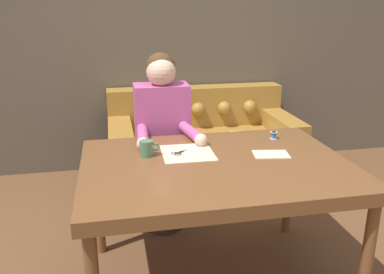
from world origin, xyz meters
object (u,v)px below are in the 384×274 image
at_px(person, 163,146).
at_px(thread_spool, 274,135).
at_px(dining_table, 216,174).
at_px(scissors, 181,152).
at_px(couch, 201,148).
at_px(mug, 147,148).

distance_m(person, thread_spool, 0.77).
height_order(dining_table, scissors, scissors).
height_order(dining_table, thread_spool, thread_spool).
relative_size(person, thread_spool, 28.51).
relative_size(dining_table, couch, 0.85).
xyz_separation_m(couch, mug, (-0.62, -1.36, 0.52)).
distance_m(dining_table, thread_spool, 0.57).
bearing_deg(dining_table, mug, 154.53).
bearing_deg(person, scissors, -85.42).
bearing_deg(scissors, thread_spool, 12.47).
distance_m(couch, scissors, 1.49).
xyz_separation_m(person, scissors, (0.04, -0.51, 0.13)).
bearing_deg(thread_spool, dining_table, -145.09).
relative_size(person, mug, 11.35).
bearing_deg(couch, dining_table, -99.92).
xyz_separation_m(dining_table, couch, (0.27, 1.53, -0.40)).
distance_m(dining_table, person, 0.72).
height_order(mug, thread_spool, mug).
xyz_separation_m(dining_table, thread_spool, (0.46, 0.32, 0.09)).
relative_size(couch, scissors, 9.62).
xyz_separation_m(couch, thread_spool, (0.19, -1.21, 0.49)).
xyz_separation_m(person, mug, (-0.15, -0.52, 0.17)).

